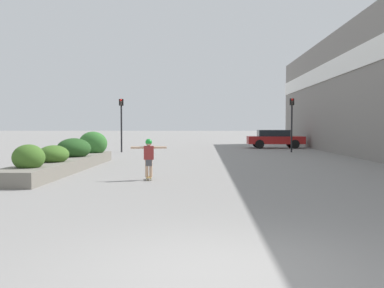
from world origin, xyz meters
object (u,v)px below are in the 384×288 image
skateboard (149,178)px  traffic_light_right (292,116)px  car_center_left (275,138)px  skateboarder (149,154)px  traffic_light_left (121,116)px

skateboard → traffic_light_right: 17.20m
car_center_left → traffic_light_right: size_ratio=1.23×
skateboard → skateboarder: bearing=-90.4°
car_center_left → traffic_light_right: bearing=2.7°
skateboard → skateboarder: size_ratio=0.50×
skateboard → traffic_light_left: bearing=96.7°
car_center_left → traffic_light_right: traffic_light_right is taller
skateboard → car_center_left: (7.54, 20.48, 0.72)m
skateboarder → traffic_light_right: (7.79, 15.14, 1.61)m
skateboarder → traffic_light_right: 17.10m
car_center_left → traffic_light_left: bearing=-63.4°
skateboarder → car_center_left: 21.82m
traffic_light_right → traffic_light_left: bearing=-178.3°
skateboarder → car_center_left: car_center_left is taller
car_center_left → traffic_light_left: size_ratio=1.24×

